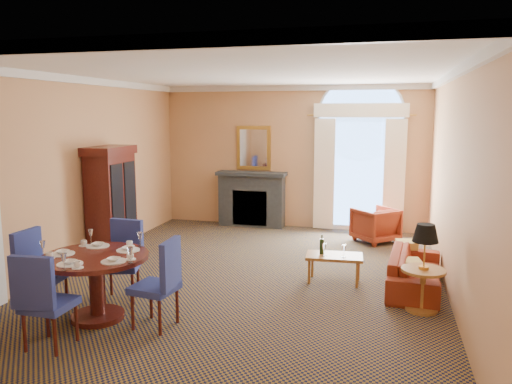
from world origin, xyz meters
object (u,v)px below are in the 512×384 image
(dining_table, at_px, (96,272))
(armchair, at_px, (375,225))
(coffee_table, at_px, (334,257))
(side_table, at_px, (424,257))
(armoire, at_px, (111,204))
(sofa, at_px, (415,271))

(dining_table, xyz_separation_m, armchair, (3.32, 4.84, -0.27))
(coffee_table, xyz_separation_m, side_table, (1.26, -0.84, 0.33))
(armchair, bearing_deg, armoire, -17.27)
(armchair, distance_m, coffee_table, 2.74)
(coffee_table, bearing_deg, dining_table, -146.21)
(sofa, relative_size, armchair, 2.36)
(sofa, bearing_deg, armoire, 90.60)
(armoire, xyz_separation_m, side_table, (5.32, -1.27, -0.24))
(armchair, relative_size, side_table, 0.67)
(side_table, bearing_deg, sofa, 93.23)
(armchair, relative_size, coffee_table, 0.87)
(dining_table, distance_m, coffee_table, 3.51)
(armoire, bearing_deg, sofa, -4.17)
(sofa, bearing_deg, side_table, -172.01)
(sofa, xyz_separation_m, armchair, (-0.64, 2.63, 0.09))
(side_table, bearing_deg, armoire, 166.56)
(coffee_table, bearing_deg, side_table, -37.89)
(coffee_table, bearing_deg, sofa, -1.84)
(side_table, bearing_deg, dining_table, -161.75)
(dining_table, relative_size, armchair, 1.72)
(dining_table, bearing_deg, coffee_table, 38.06)
(dining_table, distance_m, armchair, 5.87)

